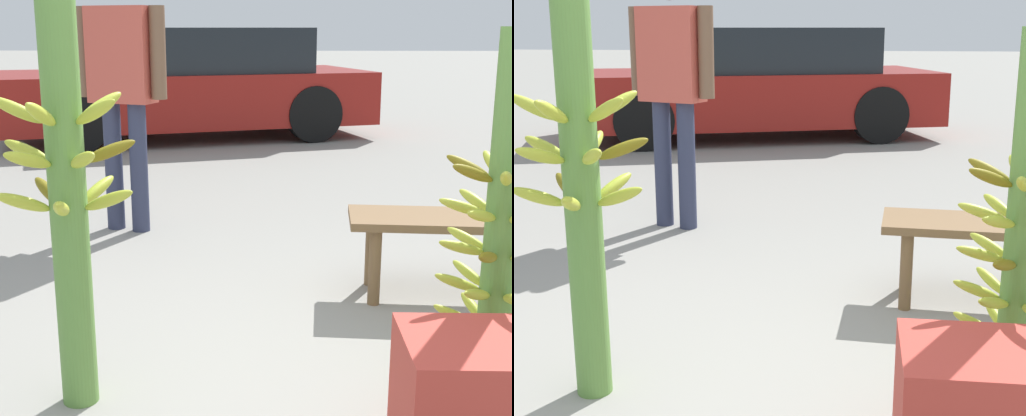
# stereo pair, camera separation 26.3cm
# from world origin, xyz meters

# --- Properties ---
(banana_stalk_left) EXTENTS (0.48, 0.49, 1.46)m
(banana_stalk_left) POSITION_xyz_m (-0.77, 0.22, 0.76)
(banana_stalk_left) COLOR #5B8C3D
(banana_stalk_left) RESTS_ON ground_plane
(banana_stalk_center) EXTENTS (0.49, 0.49, 1.33)m
(banana_stalk_center) POSITION_xyz_m (0.78, 0.44, 0.62)
(banana_stalk_center) COLOR #5B8C3D
(banana_stalk_center) RESTS_ON ground_plane
(vendor_person) EXTENTS (0.62, 0.31, 1.72)m
(vendor_person) POSITION_xyz_m (-1.04, 2.50, 1.04)
(vendor_person) COLOR #2D334C
(vendor_person) RESTS_ON ground_plane
(parked_car) EXTENTS (4.72, 3.06, 1.32)m
(parked_car) POSITION_xyz_m (-1.08, 6.69, 0.65)
(parked_car) COLOR maroon
(parked_car) RESTS_ON ground_plane
(produce_crate) EXTENTS (0.41, 0.41, 0.41)m
(produce_crate) POSITION_xyz_m (0.53, -0.12, 0.21)
(produce_crate) COLOR #B2382D
(produce_crate) RESTS_ON ground_plane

